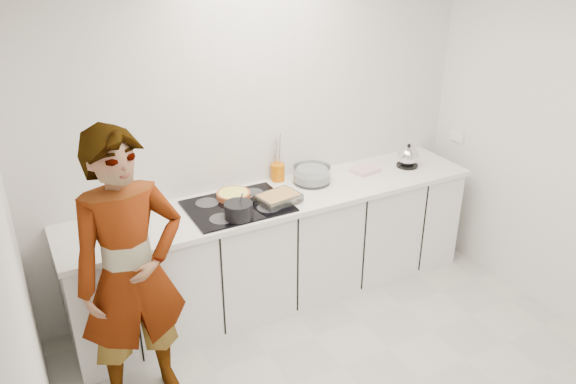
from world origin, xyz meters
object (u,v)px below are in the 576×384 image
saucepan (239,210)px  utensil_crock (278,172)px  tart_dish (233,195)px  mixing_bowl (312,175)px  cook (131,275)px  baking_dish (278,198)px  hob (238,206)px  kettle (408,157)px

saucepan → utensil_crock: (0.54, 0.46, -0.00)m
tart_dish → mixing_bowl: size_ratio=0.82×
cook → baking_dish: bearing=15.3°
hob → cook: bearing=-150.4°
hob → tart_dish: 0.14m
hob → saucepan: bearing=-110.8°
saucepan → baking_dish: 0.36m
cook → hob: bearing=25.3°
tart_dish → mixing_bowl: 0.66m
kettle → saucepan: bearing=-172.9°
mixing_bowl → utensil_crock: (-0.22, 0.16, 0.01)m
hob → cook: cook is taller
kettle → tart_dish: bearing=176.0°
hob → cook: 1.03m
hob → saucepan: 0.20m
saucepan → mixing_bowl: bearing=21.5°
utensil_crock → baking_dish: bearing=-116.6°
mixing_bowl → utensil_crock: utensil_crock is taller
baking_dish → kettle: bearing=5.1°
baking_dish → cook: cook is taller
hob → kettle: (1.56, 0.03, 0.08)m
baking_dish → utensil_crock: utensil_crock is taller
hob → utensil_crock: size_ratio=5.24×
baking_dish → mixing_bowl: 0.45m
utensil_crock → cook: size_ratio=0.08×
kettle → mixing_bowl: bearing=173.9°
saucepan → mixing_bowl: size_ratio=0.56×
saucepan → tart_dish: bearing=73.5°
saucepan → kettle: bearing=7.1°
baking_dish → saucepan: bearing=-165.7°
mixing_bowl → kettle: 0.88m
kettle → cook: 2.51m
tart_dish → utensil_crock: utensil_crock is taller
utensil_crock → cook: cook is taller
baking_dish → utensil_crock: 0.42m
saucepan → utensil_crock: 0.71m
hob → saucepan: (-0.07, -0.18, 0.06)m
tart_dish → mixing_bowl: mixing_bowl is taller
baking_dish → mixing_bowl: bearing=27.3°
saucepan → mixing_bowl: (0.76, 0.30, -0.01)m
tart_dish → baking_dish: 0.34m
tart_dish → baking_dish: size_ratio=0.93×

